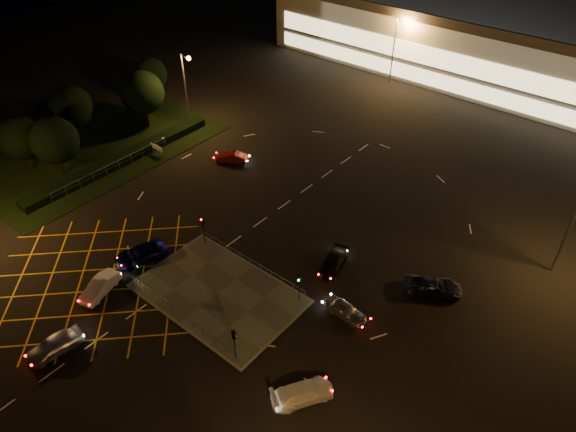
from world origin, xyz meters
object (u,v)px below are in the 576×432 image
Objects in this scene: car_right_silver at (346,310)px; car_far_dkgrey at (333,263)px; signal_sw at (136,269)px; car_queue_white at (100,287)px; car_circ_red at (232,157)px; car_east_grey at (433,287)px; signal_se at (234,339)px; signal_nw at (203,225)px; car_approach_white at (302,393)px; signal_ne at (299,281)px; car_left_blue at (141,254)px; car_near_silver at (55,345)px.

car_far_dkgrey is at bearing 48.59° from car_right_silver.
signal_sw is 0.75× the size of car_queue_white.
car_circ_red is 0.73× the size of car_east_grey.
signal_se and signal_nw have the same top height.
car_approach_white is (-2.46, -15.68, -0.04)m from car_east_grey.
car_queue_white is (-14.28, -2.57, -1.67)m from signal_se.
car_queue_white is (-14.28, -10.56, -1.67)m from signal_ne.
car_left_blue is 1.16× the size of car_far_dkgrey.
signal_ne is at bearing -103.02° from car_far_dkgrey.
car_circ_red is (-20.75, 12.77, -1.74)m from signal_ne.
car_east_grey reaches higher than car_approach_white.
car_right_silver is at bearing 3.98° from signal_nw.
signal_sw reaches higher than car_east_grey.
car_east_grey reaches higher than car_queue_white.
car_queue_white is at bearing -14.16° from car_circ_red.
signal_se is at bearing -90.00° from signal_ne.
signal_ne is 0.75× the size of car_queue_white.
signal_ne is 20.27m from car_near_silver.
signal_se is 13.34m from car_far_dkgrey.
signal_sw is 14.41m from signal_ne.
car_queue_white is (-2.28, -10.56, -1.67)m from signal_nw.
car_circ_red is at bearing 114.90° from car_near_silver.
car_near_silver is 0.93× the size of car_approach_white.
car_east_grey is at bearing -67.78° from car_approach_white.
car_near_silver reaches higher than car_left_blue.
car_near_silver reaches higher than car_east_grey.
car_left_blue is 20.30m from car_right_silver.
signal_se is 10.18m from car_right_silver.
signal_se is at bearing 119.03° from car_east_grey.
signal_sw reaches higher than car_circ_red.
signal_sw is 0.62× the size of car_left_blue.
signal_nw is 0.83× the size of car_circ_red.
car_right_silver is (15.75, 17.71, -0.10)m from car_near_silver.
car_approach_white is (18.22, 0.55, -1.68)m from signal_sw.
car_far_dkgrey reaches higher than car_circ_red.
car_far_dkgrey is (11.91, 5.24, -1.74)m from signal_nw.
car_east_grey is (8.77, 3.00, 0.09)m from car_far_dkgrey.
signal_se is 29.40m from car_circ_red.
signal_sw and signal_se have the same top height.
signal_nw reaches higher than car_far_dkgrey.
car_far_dkgrey is at bearing 32.23° from car_queue_white.
car_east_grey reaches higher than car_far_dkgrey.
car_queue_white is 21.86m from car_right_silver.
car_east_grey is 1.11× the size of car_approach_white.
signal_nw is at bearing 4.74° from car_circ_red.
car_near_silver is 32.02m from car_east_grey.
car_left_blue is 27.36m from car_east_grey.
signal_ne reaches higher than car_circ_red.
car_near_silver is at bearing -12.26° from car_circ_red.
signal_ne is 12.08m from car_east_grey.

